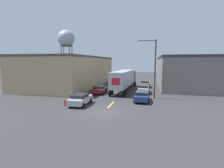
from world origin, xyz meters
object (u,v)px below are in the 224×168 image
(parked_car_left_near, at_px, (80,99))
(parked_car_right_far, at_px, (145,84))
(street_lamp, at_px, (153,65))
(parked_car_left_far, at_px, (99,89))
(water_tower, at_px, (66,39))
(parked_car_right_near, at_px, (142,96))
(parked_car_right_mid, at_px, (144,89))
(fire_hydrant, at_px, (65,103))
(semi_truck, at_px, (125,78))

(parked_car_left_near, height_order, parked_car_right_far, same)
(street_lamp, bearing_deg, parked_car_left_far, 166.52)
(parked_car_left_far, bearing_deg, water_tower, 125.20)
(parked_car_right_near, relative_size, parked_car_right_mid, 1.00)
(parked_car_right_mid, xyz_separation_m, street_lamp, (1.45, -4.45, 4.49))
(street_lamp, relative_size, fire_hydrant, 10.90)
(parked_car_left_near, xyz_separation_m, street_lamp, (9.26, 6.42, 4.49))
(parked_car_left_near, relative_size, parked_car_left_far, 1.00)
(parked_car_right_mid, relative_size, fire_hydrant, 5.40)
(parked_car_right_near, xyz_separation_m, parked_car_left_near, (-7.82, -3.92, 0.00))
(parked_car_right_near, xyz_separation_m, street_lamp, (1.45, 2.50, 4.49))
(water_tower, height_order, street_lamp, water_tower)
(parked_car_left_near, relative_size, fire_hydrant, 5.40)
(water_tower, height_order, fire_hydrant, water_tower)
(semi_truck, relative_size, parked_car_right_near, 3.42)
(parked_car_right_near, relative_size, parked_car_left_near, 1.00)
(parked_car_left_near, height_order, water_tower, water_tower)
(semi_truck, relative_size, parked_car_left_near, 3.42)
(parked_car_right_mid, bearing_deg, parked_car_left_far, -164.11)
(fire_hydrant, bearing_deg, street_lamp, 33.85)
(parked_car_left_far, xyz_separation_m, street_lamp, (9.26, -2.22, 4.49))
(parked_car_right_near, bearing_deg, semi_truck, 112.59)
(parked_car_left_near, bearing_deg, parked_car_left_far, 90.00)
(street_lamp, distance_m, fire_hydrant, 14.12)
(fire_hydrant, bearing_deg, parked_car_left_near, 28.99)
(fire_hydrant, bearing_deg, parked_car_right_mid, 51.04)
(parked_car_right_mid, bearing_deg, semi_truck, 149.42)
(semi_truck, xyz_separation_m, parked_car_left_far, (-3.99, -4.49, -1.64))
(semi_truck, xyz_separation_m, fire_hydrant, (-5.74, -14.09, -2.01))
(parked_car_right_near, xyz_separation_m, parked_car_right_far, (0.00, 14.75, 0.00))
(parked_car_right_near, distance_m, parked_car_right_mid, 6.94)
(parked_car_right_mid, height_order, parked_car_left_near, same)
(parked_car_right_far, distance_m, street_lamp, 13.13)
(parked_car_left_near, bearing_deg, street_lamp, 34.71)
(parked_car_right_near, bearing_deg, parked_car_right_mid, 90.00)
(parked_car_right_mid, distance_m, street_lamp, 6.48)
(parked_car_left_far, bearing_deg, parked_car_left_near, -90.00)
(parked_car_right_far, relative_size, parked_car_left_far, 1.00)
(semi_truck, distance_m, parked_car_right_near, 10.11)
(parked_car_right_near, height_order, fire_hydrant, parked_car_right_near)
(semi_truck, distance_m, fire_hydrant, 15.35)
(water_tower, bearing_deg, parked_car_right_near, -50.28)
(water_tower, bearing_deg, parked_car_right_mid, -44.14)
(semi_truck, bearing_deg, parked_car_right_near, -64.63)
(semi_truck, height_order, parked_car_right_far, semi_truck)
(parked_car_right_far, bearing_deg, parked_car_right_mid, -90.00)
(parked_car_right_near, xyz_separation_m, parked_car_left_far, (-7.82, 4.72, 0.00))
(semi_truck, bearing_deg, parked_car_right_far, 58.13)
(parked_car_left_far, relative_size, fire_hydrant, 5.40)
(parked_car_left_near, relative_size, street_lamp, 0.50)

